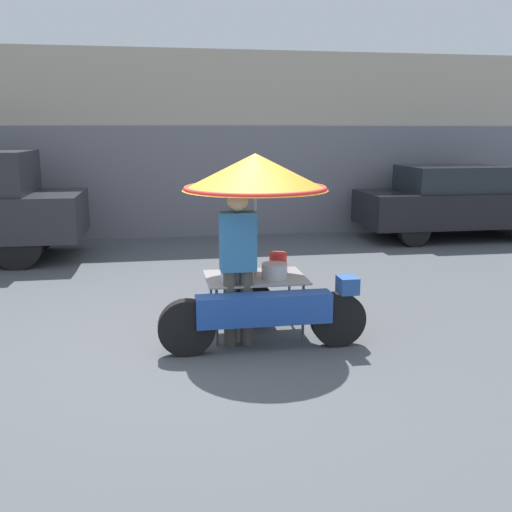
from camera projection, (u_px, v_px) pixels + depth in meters
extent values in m
plane|color=#4C4F54|center=(214.00, 346.00, 6.22)|extent=(36.00, 36.00, 0.00)
cube|color=#B2A893|center=(181.00, 144.00, 13.21)|extent=(28.00, 2.00, 3.98)
cube|color=slate|center=(184.00, 182.00, 12.39)|extent=(23.80, 0.06, 2.40)
cylinder|color=black|center=(338.00, 319.00, 6.17)|extent=(0.60, 0.14, 0.60)
cylinder|color=black|center=(187.00, 328.00, 5.91)|extent=(0.60, 0.14, 0.60)
cube|color=#1E479E|center=(264.00, 309.00, 6.01)|extent=(1.44, 0.24, 0.32)
cube|color=#234C93|center=(348.00, 285.00, 6.11)|extent=(0.20, 0.24, 0.18)
cylinder|color=black|center=(252.00, 304.00, 6.82)|extent=(0.54, 0.14, 0.54)
cylinder|color=#515156|center=(303.00, 312.00, 6.32)|extent=(0.03, 0.03, 0.65)
cylinder|color=#515156|center=(289.00, 295.00, 6.98)|extent=(0.03, 0.03, 0.65)
cylinder|color=#515156|center=(217.00, 317.00, 6.16)|extent=(0.03, 0.03, 0.65)
cylinder|color=#515156|center=(211.00, 299.00, 6.83)|extent=(0.03, 0.03, 0.65)
cube|color=#9E9EA3|center=(255.00, 277.00, 6.50)|extent=(1.13, 0.82, 0.02)
cylinder|color=#B2B2B7|center=(255.00, 234.00, 6.39)|extent=(0.03, 0.03, 0.99)
cone|color=orange|center=(255.00, 172.00, 6.24)|extent=(1.62, 1.62, 0.40)
torus|color=red|center=(255.00, 188.00, 6.28)|extent=(1.59, 1.59, 0.05)
cylinder|color=#B7B7BC|center=(235.00, 272.00, 6.30)|extent=(0.31, 0.31, 0.21)
cylinder|color=#B7B7BC|center=(274.00, 271.00, 6.39)|extent=(0.29, 0.29, 0.17)
cylinder|color=red|center=(278.00, 262.00, 6.74)|extent=(0.20, 0.20, 0.22)
cylinder|color=#4C473D|center=(230.00, 308.00, 6.16)|extent=(0.14, 0.14, 0.84)
cylinder|color=#4C473D|center=(247.00, 307.00, 6.19)|extent=(0.14, 0.14, 0.84)
cube|color=teal|center=(238.00, 241.00, 6.02)|extent=(0.38, 0.22, 0.63)
sphere|color=tan|center=(238.00, 201.00, 5.93)|extent=(0.23, 0.23, 0.23)
cylinder|color=black|center=(495.00, 218.00, 13.29)|extent=(0.63, 0.20, 0.63)
cylinder|color=black|center=(414.00, 231.00, 11.50)|extent=(0.63, 0.20, 0.63)
cylinder|color=black|center=(387.00, 221.00, 12.86)|extent=(0.63, 0.20, 0.63)
cube|color=black|center=(459.00, 208.00, 12.32)|extent=(4.28, 1.66, 0.72)
cube|color=#1E2328|center=(452.00, 179.00, 12.15)|extent=(2.05, 1.46, 0.54)
cylinder|color=black|center=(17.00, 245.00, 9.59)|extent=(0.83, 0.24, 0.83)
cylinder|color=black|center=(37.00, 229.00, 11.15)|extent=(0.83, 0.24, 0.83)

